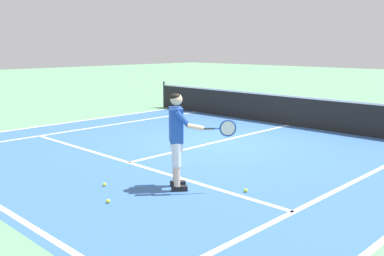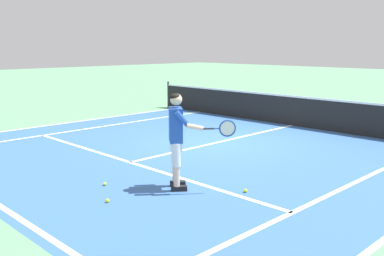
{
  "view_description": "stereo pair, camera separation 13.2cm",
  "coord_description": "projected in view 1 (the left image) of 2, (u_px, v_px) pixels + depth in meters",
  "views": [
    {
      "loc": [
        7.43,
        -8.49,
        2.51
      ],
      "look_at": [
        2.01,
        -2.95,
        1.05
      ],
      "focal_mm": 40.8,
      "sensor_mm": 36.0,
      "label": 1
    },
    {
      "loc": [
        7.52,
        -8.4,
        2.51
      ],
      "look_at": [
        2.01,
        -2.95,
        1.05
      ],
      "focal_mm": 40.8,
      "sensor_mm": 36.0,
      "label": 2
    }
  ],
  "objects": [
    {
      "name": "line_singles_left",
      "position": [
        90.0,
        128.0,
        13.52
      ],
      "size": [
        0.1,
        9.47,
        0.01
      ],
      "primitive_type": "cube",
      "color": "white",
      "rests_on": "ground"
    },
    {
      "name": "line_centre_service",
      "position": [
        224.0,
        140.0,
        11.77
      ],
      "size": [
        0.1,
        6.4,
        0.01
      ],
      "primitive_type": "cube",
      "color": "white",
      "rests_on": "ground"
    },
    {
      "name": "line_singles_right",
      "position": [
        343.0,
        187.0,
        7.86
      ],
      "size": [
        0.1,
        9.47,
        0.01
      ],
      "primitive_type": "cube",
      "color": "white",
      "rests_on": "ground"
    },
    {
      "name": "tennis_net",
      "position": [
        289.0,
        110.0,
        13.93
      ],
      "size": [
        11.96,
        0.08,
        1.07
      ],
      "color": "#333338",
      "rests_on": "ground"
    },
    {
      "name": "line_service",
      "position": [
        129.0,
        163.0,
        9.52
      ],
      "size": [
        8.23,
        0.1,
        0.01
      ],
      "primitive_type": "cube",
      "color": "white",
      "rests_on": "ground"
    },
    {
      "name": "court_inner_surface",
      "position": [
        183.0,
        150.0,
        10.69
      ],
      "size": [
        10.98,
        9.87,
        0.0
      ],
      "primitive_type": "cube",
      "color": "#3866A8",
      "rests_on": "ground"
    },
    {
      "name": "line_doubles_left",
      "position": [
        67.0,
        123.0,
        14.46
      ],
      "size": [
        0.1,
        9.47,
        0.01
      ],
      "primitive_type": "cube",
      "color": "white",
      "rests_on": "ground"
    },
    {
      "name": "ground_plane",
      "position": [
        216.0,
        142.0,
        11.54
      ],
      "size": [
        80.0,
        80.0,
        0.0
      ],
      "primitive_type": "plane",
      "color": "#609E70"
    },
    {
      "name": "tennis_ball_near_feet",
      "position": [
        105.0,
        184.0,
        7.92
      ],
      "size": [
        0.07,
        0.07,
        0.07
      ],
      "primitive_type": "sphere",
      "color": "#CCE02D",
      "rests_on": "ground"
    },
    {
      "name": "tennis_ball_by_baseline",
      "position": [
        246.0,
        190.0,
        7.6
      ],
      "size": [
        0.07,
        0.07,
        0.07
      ],
      "primitive_type": "sphere",
      "color": "#CCE02D",
      "rests_on": "ground"
    },
    {
      "name": "tennis_player",
      "position": [
        178.0,
        134.0,
        7.61
      ],
      "size": [
        1.12,
        0.82,
        1.71
      ],
      "color": "black",
      "rests_on": "ground"
    },
    {
      "name": "tennis_ball_mid_court",
      "position": [
        108.0,
        201.0,
        7.07
      ],
      "size": [
        0.07,
        0.07,
        0.07
      ],
      "primitive_type": "sphere",
      "color": "#CCE02D",
      "rests_on": "ground"
    }
  ]
}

